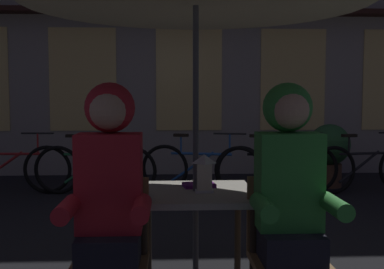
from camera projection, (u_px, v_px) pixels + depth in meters
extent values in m
cube|color=#B2AD9E|center=(196.00, 194.00, 2.95)|extent=(0.72, 0.72, 0.04)
cylinder|color=#2D2319|center=(253.00, 269.00, 2.69)|extent=(0.04, 0.04, 0.70)
cylinder|color=#2D2319|center=(148.00, 238.00, 3.28)|extent=(0.04, 0.04, 0.70)
cylinder|color=#2D2319|center=(238.00, 237.00, 3.31)|extent=(0.04, 0.04, 0.70)
cylinder|color=#4C4C51|center=(196.00, 129.00, 2.92)|extent=(0.04, 0.04, 2.25)
cube|color=white|center=(204.00, 190.00, 2.93)|extent=(0.11, 0.11, 0.02)
cube|color=white|center=(204.00, 176.00, 2.92)|extent=(0.09, 0.09, 0.16)
pyramid|color=white|center=(204.00, 159.00, 2.91)|extent=(0.11, 0.11, 0.06)
cube|color=olive|center=(110.00, 266.00, 2.52)|extent=(0.40, 0.40, 0.04)
cube|color=olive|center=(113.00, 215.00, 2.68)|extent=(0.40, 0.03, 0.42)
cube|color=olive|center=(289.00, 263.00, 2.56)|extent=(0.40, 0.40, 0.04)
cube|color=olive|center=(282.00, 213.00, 2.73)|extent=(0.40, 0.03, 0.42)
cube|color=black|center=(110.00, 247.00, 2.51)|extent=(0.32, 0.36, 0.16)
cube|color=red|center=(110.00, 182.00, 2.52)|extent=(0.34, 0.22, 0.52)
cylinder|color=red|center=(142.00, 209.00, 2.32)|extent=(0.09, 0.30, 0.09)
cylinder|color=red|center=(67.00, 209.00, 2.30)|extent=(0.09, 0.30, 0.09)
sphere|color=tan|center=(109.00, 110.00, 2.49)|extent=(0.21, 0.21, 0.21)
sphere|color=red|center=(110.00, 108.00, 2.54)|extent=(0.27, 0.27, 0.27)
cube|color=black|center=(289.00, 245.00, 2.56)|extent=(0.32, 0.36, 0.16)
cube|color=#338C38|center=(289.00, 181.00, 2.57)|extent=(0.34, 0.22, 0.52)
cylinder|color=#338C38|center=(335.00, 206.00, 2.37)|extent=(0.09, 0.30, 0.09)
cylinder|color=#338C38|center=(263.00, 207.00, 2.35)|extent=(0.09, 0.30, 0.09)
sphere|color=tan|center=(290.00, 110.00, 2.54)|extent=(0.21, 0.21, 0.21)
sphere|color=#338C38|center=(288.00, 107.00, 2.59)|extent=(0.27, 0.27, 0.27)
cube|color=#F4D17A|center=(83.00, 79.00, 7.87)|extent=(1.10, 0.02, 1.70)
cube|color=#F4D17A|center=(189.00, 80.00, 7.96)|extent=(1.10, 0.02, 1.70)
cube|color=#F4D17A|center=(293.00, 80.00, 8.05)|extent=(1.10, 0.02, 1.70)
cube|color=#331914|center=(189.00, 11.00, 7.73)|extent=(9.00, 0.36, 0.08)
torus|color=black|center=(47.00, 170.00, 6.47)|extent=(0.66, 0.08, 0.66)
cylinder|color=maroon|center=(9.00, 154.00, 6.45)|extent=(0.84, 0.07, 0.04)
cylinder|color=maroon|center=(1.00, 167.00, 6.46)|extent=(0.61, 0.06, 0.44)
cylinder|color=maroon|center=(38.00, 144.00, 6.44)|extent=(0.02, 0.02, 0.28)
cylinder|color=black|center=(37.00, 133.00, 6.43)|extent=(0.44, 0.04, 0.02)
torus|color=black|center=(132.00, 171.00, 6.36)|extent=(0.66, 0.13, 0.66)
torus|color=black|center=(58.00, 170.00, 6.43)|extent=(0.66, 0.13, 0.66)
cylinder|color=#236B3D|center=(95.00, 155.00, 6.38)|extent=(0.83, 0.14, 0.04)
cylinder|color=#236B3D|center=(86.00, 168.00, 6.40)|extent=(0.61, 0.11, 0.44)
cylinder|color=#236B3D|center=(74.00, 145.00, 6.39)|extent=(0.02, 0.02, 0.24)
cube|color=black|center=(73.00, 136.00, 6.38)|extent=(0.21, 0.10, 0.04)
cylinder|color=#236B3D|center=(123.00, 144.00, 6.34)|extent=(0.02, 0.02, 0.28)
cylinder|color=black|center=(123.00, 134.00, 6.33)|extent=(0.44, 0.08, 0.02)
torus|color=black|center=(239.00, 171.00, 6.38)|extent=(0.65, 0.21, 0.66)
torus|color=black|center=(165.00, 168.00, 6.57)|extent=(0.65, 0.21, 0.66)
cylinder|color=#1E4C93|center=(201.00, 154.00, 6.46)|extent=(0.82, 0.23, 0.04)
cylinder|color=#1E4C93|center=(192.00, 167.00, 6.49)|extent=(0.60, 0.18, 0.44)
cylinder|color=#1E4C93|center=(181.00, 145.00, 6.50)|extent=(0.02, 0.02, 0.24)
cube|color=black|center=(181.00, 135.00, 6.49)|extent=(0.21, 0.13, 0.04)
cylinder|color=#1E4C93|center=(230.00, 144.00, 6.37)|extent=(0.02, 0.02, 0.28)
cylinder|color=black|center=(230.00, 134.00, 6.36)|extent=(0.43, 0.13, 0.02)
torus|color=black|center=(315.00, 169.00, 6.48)|extent=(0.66, 0.06, 0.66)
torus|color=black|center=(240.00, 170.00, 6.42)|extent=(0.66, 0.06, 0.66)
cylinder|color=black|center=(278.00, 154.00, 6.43)|extent=(0.84, 0.05, 0.04)
cylinder|color=black|center=(269.00, 167.00, 6.44)|extent=(0.61, 0.05, 0.44)
cylinder|color=black|center=(257.00, 145.00, 6.40)|extent=(0.02, 0.02, 0.24)
cube|color=black|center=(257.00, 136.00, 6.39)|extent=(0.20, 0.08, 0.04)
cylinder|color=black|center=(306.00, 144.00, 6.44)|extent=(0.02, 0.02, 0.28)
cylinder|color=black|center=(306.00, 133.00, 6.43)|extent=(0.44, 0.03, 0.02)
torus|color=black|center=(333.00, 170.00, 6.42)|extent=(0.66, 0.16, 0.66)
cylinder|color=black|center=(368.00, 153.00, 6.51)|extent=(0.83, 0.18, 0.04)
cylinder|color=black|center=(359.00, 167.00, 6.50)|extent=(0.60, 0.14, 0.44)
cylinder|color=black|center=(349.00, 145.00, 6.44)|extent=(0.02, 0.02, 0.24)
cube|color=black|center=(349.00, 136.00, 6.43)|extent=(0.21, 0.11, 0.04)
cube|color=#661E7A|center=(199.00, 185.00, 3.08)|extent=(0.22, 0.17, 0.02)
cylinder|color=brown|center=(329.00, 175.00, 6.98)|extent=(0.36, 0.36, 0.34)
sphere|color=#285B2D|center=(330.00, 145.00, 6.94)|extent=(0.60, 0.60, 0.60)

